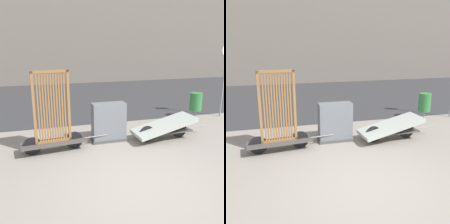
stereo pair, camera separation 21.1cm
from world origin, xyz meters
TOP-DOWN VIEW (x-y plane):
  - ground_plane at (0.00, 0.00)m, footprint 60.00×60.00m
  - road_strip at (0.00, 9.27)m, footprint 56.00×9.80m
  - bike_cart_with_bedframe at (-1.67, 2.27)m, footprint 2.49×0.76m
  - bike_cart_with_mattress at (1.68, 2.27)m, footprint 2.57×0.97m
  - utility_cabinet at (0.01, 2.66)m, footprint 1.07×0.48m
  - trash_bin at (3.95, 4.02)m, footprint 0.46×0.46m

SIDE VIEW (x-z plane):
  - ground_plane at x=0.00m, z-range 0.00..0.00m
  - road_strip at x=0.00m, z-range 0.00..0.01m
  - bike_cart_with_mattress at x=1.68m, z-range 0.05..0.78m
  - utility_cabinet at x=0.01m, z-range -0.04..1.14m
  - trash_bin at x=3.95m, z-range 0.16..1.19m
  - bike_cart_with_bedframe at x=-1.67m, z-range -0.33..1.93m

